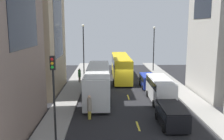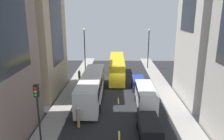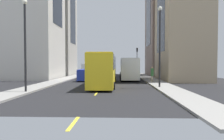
{
  "view_description": "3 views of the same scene",
  "coord_description": "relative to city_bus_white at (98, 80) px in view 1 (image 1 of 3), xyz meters",
  "views": [
    {
      "loc": [
        -2.69,
        -31.62,
        7.97
      ],
      "look_at": [
        -1.65,
        3.11,
        1.91
      ],
      "focal_mm": 39.82,
      "sensor_mm": 36.0,
      "label": 1
    },
    {
      "loc": [
        -0.31,
        -30.15,
        11.07
      ],
      "look_at": [
        -1.0,
        4.02,
        1.95
      ],
      "focal_mm": 34.46,
      "sensor_mm": 36.0,
      "label": 2
    },
    {
      "loc": [
        -1.93,
        29.22,
        2.52
      ],
      "look_at": [
        -0.87,
        -0.47,
        1.6
      ],
      "focal_mm": 31.73,
      "sensor_mm": 36.0,
      "label": 3
    }
  ],
  "objects": [
    {
      "name": "lane_stripe_5",
      "position": [
        3.48,
        24.8,
        -2.0
      ],
      "size": [
        0.16,
        2.0,
        0.01
      ],
      "primitive_type": "cube",
      "color": "yellow",
      "rests_on": "ground"
    },
    {
      "name": "sidewalk_east",
      "position": [
        10.3,
        3.8,
        -1.93
      ],
      "size": [
        2.44,
        44.0,
        0.15
      ],
      "primitive_type": "cube",
      "color": "gray",
      "rests_on": "ground"
    },
    {
      "name": "lane_stripe_2",
      "position": [
        3.48,
        -0.4,
        -2.0
      ],
      "size": [
        0.16,
        2.0,
        0.01
      ],
      "primitive_type": "cube",
      "color": "yellow",
      "rests_on": "ground"
    },
    {
      "name": "lane_stripe_1",
      "position": [
        3.48,
        -8.8,
        -2.0
      ],
      "size": [
        0.16,
        2.0,
        0.01
      ],
      "primitive_type": "cube",
      "color": "yellow",
      "rests_on": "ground"
    },
    {
      "name": "streetcar_yellow",
      "position": [
        3.3,
        9.91,
        0.11
      ],
      "size": [
        2.7,
        12.2,
        3.59
      ],
      "color": "yellow",
      "rests_on": "ground"
    },
    {
      "name": "pedestrian_waiting_curb",
      "position": [
        -2.81,
        6.91,
        -0.8
      ],
      "size": [
        0.4,
        0.4,
        2.01
      ],
      "rotation": [
        0.0,
        0.0,
        5.9
      ],
      "color": "gray",
      "rests_on": "ground"
    },
    {
      "name": "lane_stripe_4",
      "position": [
        3.48,
        16.4,
        -2.0
      ],
      "size": [
        0.16,
        2.0,
        0.01
      ],
      "primitive_type": "cube",
      "color": "yellow",
      "rests_on": "ground"
    },
    {
      "name": "streetlamp_near",
      "position": [
        -2.63,
        12.5,
        3.09
      ],
      "size": [
        0.44,
        0.44,
        8.24
      ],
      "color": "black",
      "rests_on": "ground"
    },
    {
      "name": "pedestrian_crossing_mid",
      "position": [
        -0.56,
        -7.14,
        -0.87
      ],
      "size": [
        0.39,
        0.39,
        2.16
      ],
      "rotation": [
        0.0,
        0.0,
        3.25
      ],
      "color": "gold",
      "rests_on": "ground"
    },
    {
      "name": "car_blue_0",
      "position": [
        6.5,
        4.18,
        -1.0
      ],
      "size": [
        1.9,
        4.08,
        1.71
      ],
      "color": "#2338AD",
      "rests_on": "ground"
    },
    {
      "name": "sidewalk_west",
      "position": [
        -3.35,
        3.8,
        -1.93
      ],
      "size": [
        2.44,
        44.0,
        0.15
      ],
      "primitive_type": "cube",
      "color": "gray",
      "rests_on": "ground"
    },
    {
      "name": "lane_stripe_3",
      "position": [
        3.48,
        8.0,
        -2.0
      ],
      "size": [
        0.16,
        2.0,
        0.01
      ],
      "primitive_type": "cube",
      "color": "yellow",
      "rests_on": "ground"
    },
    {
      "name": "city_bus_white",
      "position": [
        0.0,
        0.0,
        0.0
      ],
      "size": [
        2.8,
        12.74,
        3.35
      ],
      "color": "silver",
      "rests_on": "ground"
    },
    {
      "name": "building_west_1",
      "position": [
        -7.82,
        2.59,
        7.56
      ],
      "size": [
        6.16,
        10.01,
        19.14
      ],
      "color": "tan",
      "rests_on": "ground"
    },
    {
      "name": "delivery_van_white",
      "position": [
        6.73,
        -2.15,
        -0.49
      ],
      "size": [
        2.25,
        6.14,
        2.58
      ],
      "color": "white",
      "rests_on": "ground"
    },
    {
      "name": "car_black_1",
      "position": [
        6.21,
        -8.72,
        -1.04
      ],
      "size": [
        2.05,
        4.25,
        1.64
      ],
      "color": "black",
      "rests_on": "ground"
    },
    {
      "name": "streetlamp_far",
      "position": [
        9.58,
        16.34,
        2.9
      ],
      "size": [
        0.44,
        0.44,
        7.87
      ],
      "color": "black",
      "rests_on": "ground"
    },
    {
      "name": "traffic_light_near_corner",
      "position": [
        -2.53,
        -12.09,
        2.3
      ],
      "size": [
        0.32,
        0.44,
        6.0
      ],
      "color": "black",
      "rests_on": "ground"
    },
    {
      "name": "ground_plane",
      "position": [
        3.48,
        3.8,
        -2.01
      ],
      "size": [
        40.1,
        40.1,
        0.0
      ],
      "primitive_type": "plane",
      "color": "black"
    }
  ]
}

